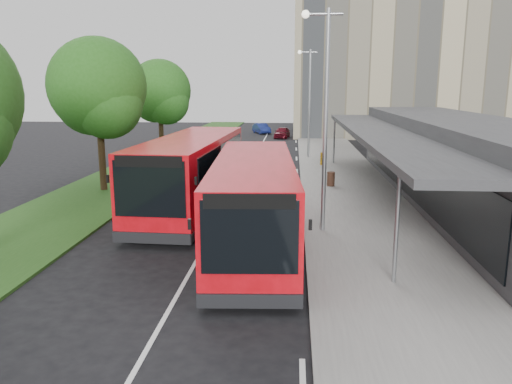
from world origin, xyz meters
TOP-DOWN VIEW (x-y plane):
  - ground at (0.00, 0.00)m, footprint 120.00×120.00m
  - pavement at (6.00, 20.00)m, footprint 5.00×80.00m
  - grass_verge at (-7.00, 20.00)m, footprint 5.00×80.00m
  - lane_centre_line at (0.00, 15.00)m, footprint 0.12×70.00m
  - kerb_dashes at (3.30, 19.00)m, footprint 0.12×56.00m
  - office_block at (14.00, 42.00)m, footprint 22.00×12.00m
  - station_building at (10.86, 8.00)m, footprint 7.70×26.00m
  - tree_mid at (-7.01, 9.05)m, footprint 4.97×4.97m
  - tree_far at (-7.01, 21.05)m, footprint 4.66×4.66m
  - lamp_post_near at (4.12, 2.00)m, footprint 1.44×0.28m
  - lamp_post_far at (4.12, 22.00)m, footprint 1.44×0.28m
  - bus_main at (1.73, 0.26)m, footprint 3.43×11.07m
  - bus_second at (-1.46, 5.35)m, footprint 3.47×11.72m
  - litter_bin at (5.12, 10.63)m, footprint 0.55×0.55m
  - bollard at (4.98, 18.02)m, footprint 0.16×0.16m
  - car_near at (1.80, 37.54)m, footprint 1.84×3.67m
  - car_far at (-0.75, 42.60)m, footprint 2.49×3.81m

SIDE VIEW (x-z plane):
  - ground at x=0.00m, z-range 0.00..0.00m
  - kerb_dashes at x=3.30m, z-range 0.00..0.01m
  - lane_centre_line at x=0.00m, z-range 0.00..0.01m
  - grass_verge at x=-7.00m, z-range 0.00..0.10m
  - pavement at x=6.00m, z-range 0.00..0.15m
  - litter_bin at x=5.12m, z-range 0.15..0.92m
  - bollard at x=4.98m, z-range 0.15..1.01m
  - car_far at x=-0.75m, z-range 0.00..1.19m
  - car_near at x=1.80m, z-range 0.00..1.20m
  - bus_main at x=1.73m, z-range 0.04..3.13m
  - bus_second at x=-1.46m, z-range 0.04..3.33m
  - station_building at x=10.86m, z-range 0.04..4.04m
  - lamp_post_near at x=4.12m, z-range 0.72..8.72m
  - lamp_post_far at x=4.12m, z-range 0.72..8.72m
  - tree_far at x=-7.01m, z-range 1.09..8.57m
  - tree_mid at x=-7.01m, z-range 1.16..9.14m
  - office_block at x=14.00m, z-range 0.00..18.00m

